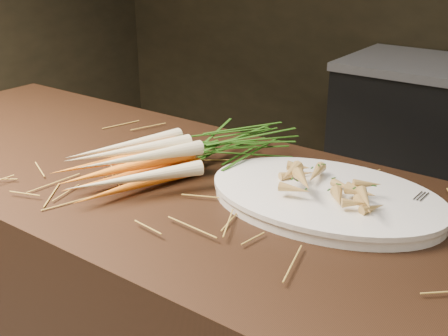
# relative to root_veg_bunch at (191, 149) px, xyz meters

# --- Properties ---
(straw_bedding) EXTENTS (1.40, 0.60, 0.02)m
(straw_bedding) POSITION_rel_root_veg_bunch_xyz_m (0.21, -0.06, -0.04)
(straw_bedding) COLOR olive
(straw_bedding) RESTS_ON main_counter
(root_veg_bunch) EXTENTS (0.34, 0.59, 0.11)m
(root_veg_bunch) POSITION_rel_root_veg_bunch_xyz_m (0.00, 0.00, 0.00)
(root_veg_bunch) COLOR orange
(root_veg_bunch) RESTS_ON main_counter
(serving_platter) EXTENTS (0.51, 0.37, 0.03)m
(serving_platter) POSITION_rel_root_veg_bunch_xyz_m (0.34, 0.02, -0.04)
(serving_platter) COLOR white
(serving_platter) RESTS_ON main_counter
(roasted_veg_heap) EXTENTS (0.25, 0.19, 0.05)m
(roasted_veg_heap) POSITION_rel_root_veg_bunch_xyz_m (0.34, 0.02, 0.00)
(roasted_veg_heap) COLOR #AE8A3F
(roasted_veg_heap) RESTS_ON serving_platter
(serving_fork) EXTENTS (0.02, 0.18, 0.00)m
(serving_fork) POSITION_rel_root_veg_bunch_xyz_m (0.51, 0.01, -0.02)
(serving_fork) COLOR silver
(serving_fork) RESTS_ON serving_platter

